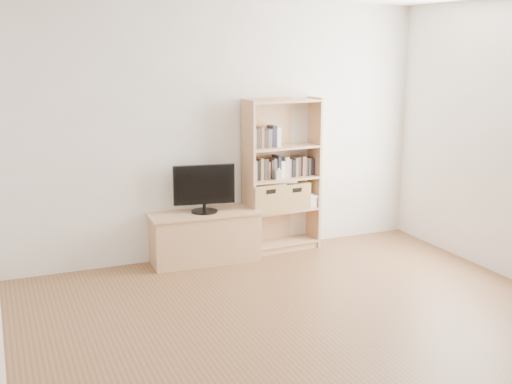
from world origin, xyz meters
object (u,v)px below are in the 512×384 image
basket_right (290,195)px  basket_left (264,197)px  television (204,189)px  laptop (280,180)px  baby_monitor (279,175)px  bookshelf (282,176)px  tv_stand (205,238)px

basket_right → basket_left: bearing=178.4°
television → laptop: 0.86m
basket_left → basket_right: bearing=-1.8°
baby_monitor → basket_right: 0.33m
baby_monitor → laptop: bearing=68.1°
baby_monitor → basket_right: size_ratio=0.29×
basket_left → bookshelf: bearing=-0.6°
bookshelf → basket_left: 0.30m
tv_stand → basket_left: (0.67, 0.04, 0.36)m
baby_monitor → basket_left: (-0.13, 0.08, -0.24)m
basket_left → basket_right: 0.32m
television → basket_left: size_ratio=1.68×
tv_stand → laptop: size_ratio=3.48×
tv_stand → basket_left: bearing=5.7°
tv_stand → baby_monitor: bearing=-0.4°
tv_stand → television: 0.51m
television → bookshelf: bearing=13.1°
television → basket_right: bearing=12.8°
bookshelf → basket_left: (-0.22, -0.02, -0.21)m
tv_stand → basket_right: basket_right is taller
bookshelf → basket_left: bearing=-178.8°
basket_left → laptop: 0.25m
tv_stand → laptop: 1.01m
baby_monitor → bookshelf: bearing=60.8°
baby_monitor → basket_left: baby_monitor is taller
basket_left → basket_right: size_ratio=1.06×
bookshelf → laptop: bookshelf is taller
television → baby_monitor: television is taller
tv_stand → baby_monitor: (0.81, -0.04, 0.60)m
bookshelf → laptop: 0.06m
television → basket_left: 0.69m
bookshelf → television: size_ratio=2.64×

